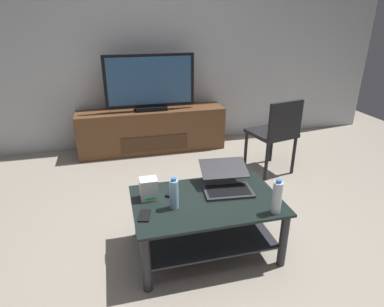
{
  "coord_description": "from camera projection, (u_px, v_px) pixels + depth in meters",
  "views": [
    {
      "loc": [
        -0.63,
        -1.97,
        1.67
      ],
      "look_at": [
        -0.01,
        0.46,
        0.6
      ],
      "focal_mm": 30.48,
      "sensor_mm": 36.0,
      "label": 1
    }
  ],
  "objects": [
    {
      "name": "water_bottle_near",
      "position": [
        277.0,
        197.0,
        2.15
      ],
      "size": [
        0.06,
        0.06,
        0.24
      ],
      "color": "silver",
      "rests_on": "coffee_table"
    },
    {
      "name": "tv_remote",
      "position": [
        171.0,
        191.0,
        2.43
      ],
      "size": [
        0.11,
        0.16,
        0.02
      ],
      "primitive_type": "cube",
      "rotation": [
        0.0,
        0.0,
        -0.48
      ],
      "color": "black",
      "rests_on": "coffee_table"
    },
    {
      "name": "ground_plane",
      "position": [
        208.0,
        245.0,
        2.56
      ],
      "size": [
        7.68,
        7.68,
        0.0
      ],
      "primitive_type": "plane",
      "color": "#9E9384"
    },
    {
      "name": "water_bottle_far",
      "position": [
        174.0,
        194.0,
        2.2
      ],
      "size": [
        0.06,
        0.06,
        0.23
      ],
      "color": "#99C6E5",
      "rests_on": "coffee_table"
    },
    {
      "name": "cell_phone",
      "position": [
        145.0,
        216.0,
        2.15
      ],
      "size": [
        0.1,
        0.15,
        0.01
      ],
      "primitive_type": "cube",
      "rotation": [
        0.0,
        0.0,
        -0.25
      ],
      "color": "black",
      "rests_on": "coffee_table"
    },
    {
      "name": "television",
      "position": [
        150.0,
        84.0,
        4.01
      ],
      "size": [
        1.11,
        0.2,
        0.69
      ],
      "color": "black",
      "rests_on": "media_cabinet"
    },
    {
      "name": "router_box",
      "position": [
        149.0,
        189.0,
        2.33
      ],
      "size": [
        0.12,
        0.11,
        0.16
      ],
      "color": "white",
      "rests_on": "coffee_table"
    },
    {
      "name": "back_wall",
      "position": [
        156.0,
        37.0,
        4.14
      ],
      "size": [
        6.4,
        0.12,
        2.8
      ],
      "primitive_type": "cube",
      "color": "silver",
      "rests_on": "ground"
    },
    {
      "name": "media_cabinet",
      "position": [
        152.0,
        130.0,
        4.27
      ],
      "size": [
        1.88,
        0.42,
        0.55
      ],
      "color": "brown",
      "rests_on": "ground"
    },
    {
      "name": "coffee_table",
      "position": [
        206.0,
        216.0,
        2.4
      ],
      "size": [
        1.06,
        0.68,
        0.45
      ],
      "color": "black",
      "rests_on": "ground"
    },
    {
      "name": "laptop",
      "position": [
        226.0,
        182.0,
        2.47
      ],
      "size": [
        0.4,
        0.41,
        0.17
      ],
      "color": "#333338",
      "rests_on": "coffee_table"
    },
    {
      "name": "dining_chair",
      "position": [
        276.0,
        131.0,
        3.55
      ],
      "size": [
        0.52,
        0.52,
        0.86
      ],
      "color": "black",
      "rests_on": "ground"
    }
  ]
}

